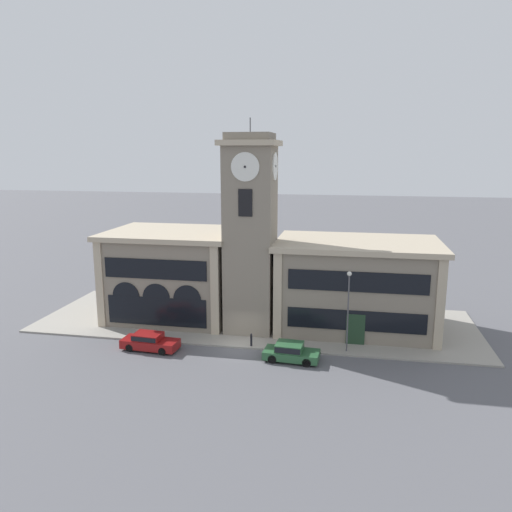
# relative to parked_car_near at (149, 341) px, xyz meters

# --- Properties ---
(ground_plane) EXTENTS (300.00, 300.00, 0.00)m
(ground_plane) POSITION_rel_parked_car_near_xyz_m (7.04, 1.52, -0.71)
(ground_plane) COLOR #56565B
(sidewalk_kerb) EXTENTS (39.67, 13.18, 0.15)m
(sidewalk_kerb) POSITION_rel_parked_car_near_xyz_m (7.04, 8.11, -0.64)
(sidewalk_kerb) COLOR gray
(sidewalk_kerb) RESTS_ON ground_plane
(clock_tower) EXTENTS (4.76, 4.76, 18.25)m
(clock_tower) POSITION_rel_parked_car_near_xyz_m (7.04, 5.96, 7.87)
(clock_tower) COLOR gray
(clock_tower) RESTS_ON ground_plane
(town_hall_left_wing) EXTENTS (11.90, 9.46, 8.32)m
(town_hall_left_wing) POSITION_rel_parked_car_near_xyz_m (-0.89, 8.28, 3.48)
(town_hall_left_wing) COLOR gray
(town_hall_left_wing) RESTS_ON ground_plane
(town_hall_right_wing) EXTENTS (14.21, 9.46, 7.92)m
(town_hall_right_wing) POSITION_rel_parked_car_near_xyz_m (16.12, 8.29, 3.28)
(town_hall_right_wing) COLOR gray
(town_hall_right_wing) RESTS_ON ground_plane
(parked_car_near) EXTENTS (4.65, 2.06, 1.36)m
(parked_car_near) POSITION_rel_parked_car_near_xyz_m (0.00, 0.00, 0.00)
(parked_car_near) COLOR maroon
(parked_car_near) RESTS_ON ground_plane
(parked_car_mid) EXTENTS (4.29, 2.17, 1.36)m
(parked_car_mid) POSITION_rel_parked_car_near_xyz_m (11.32, 0.00, 0.00)
(parked_car_mid) COLOR #285633
(parked_car_mid) RESTS_ON ground_plane
(street_lamp) EXTENTS (0.36, 0.36, 6.44)m
(street_lamp) POSITION_rel_parked_car_near_xyz_m (15.47, 2.26, 3.60)
(street_lamp) COLOR #4C4C51
(street_lamp) RESTS_ON sidewalk_kerb
(bollard) EXTENTS (0.18, 0.18, 1.06)m
(bollard) POSITION_rel_parked_car_near_xyz_m (7.91, 1.91, -0.04)
(bollard) COLOR black
(bollard) RESTS_ON sidewalk_kerb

